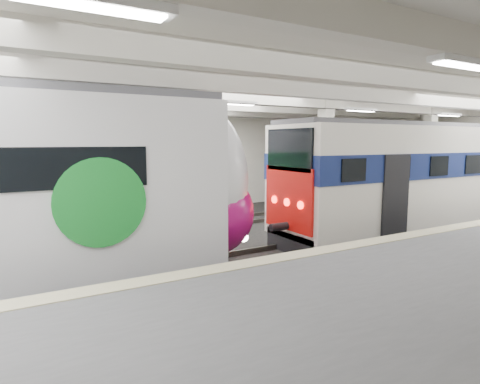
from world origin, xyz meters
TOP-DOWN VIEW (x-y plane):
  - station_hall at (0.00, -1.74)m, footprint 36.00×24.00m
  - older_rer at (7.29, 0.00)m, footprint 13.07×2.89m

SIDE VIEW (x-z plane):
  - older_rer at x=7.29m, z-range 0.11..4.44m
  - station_hall at x=0.00m, z-range 0.37..6.12m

